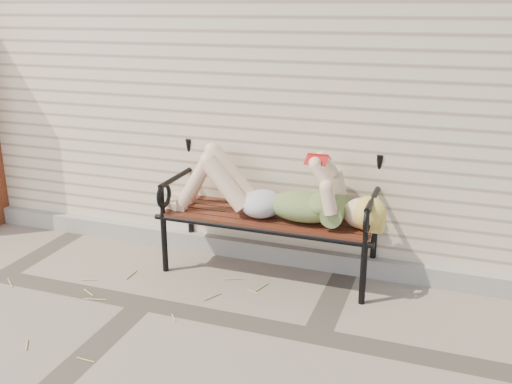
% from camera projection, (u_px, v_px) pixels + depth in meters
% --- Properties ---
extents(ground, '(80.00, 80.00, 0.00)m').
position_uv_depth(ground, '(143.00, 303.00, 4.02)').
color(ground, gray).
rests_on(ground, ground).
extents(house_wall, '(8.00, 4.00, 3.00)m').
position_uv_depth(house_wall, '(275.00, 53.00, 6.23)').
color(house_wall, beige).
rests_on(house_wall, ground).
extents(foundation_strip, '(8.00, 0.10, 0.15)m').
position_uv_depth(foundation_strip, '(201.00, 242.00, 4.86)').
color(foundation_strip, gray).
rests_on(foundation_strip, ground).
extents(garden_bench, '(1.76, 0.70, 1.14)m').
position_uv_depth(garden_bench, '(273.00, 192.00, 4.38)').
color(garden_bench, black).
rests_on(garden_bench, ground).
extents(reading_woman, '(1.66, 0.38, 0.52)m').
position_uv_depth(reading_woman, '(269.00, 192.00, 4.24)').
color(reading_woman, '#0A354C').
rests_on(reading_woman, ground).
extents(straw_scatter, '(2.76, 1.56, 0.01)m').
position_uv_depth(straw_scatter, '(39.00, 302.00, 4.03)').
color(straw_scatter, tan).
rests_on(straw_scatter, ground).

